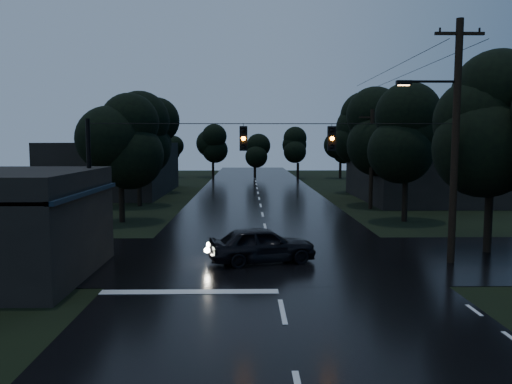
{
  "coord_description": "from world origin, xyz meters",
  "views": [
    {
      "loc": [
        -1.04,
        -9.41,
        5.05
      ],
      "look_at": [
        -0.66,
        12.62,
        2.84
      ],
      "focal_mm": 35.0,
      "sensor_mm": 36.0,
      "label": 1
    }
  ],
  "objects": [
    {
      "name": "utility_pole_main",
      "position": [
        7.41,
        11.0,
        5.26
      ],
      "size": [
        3.5,
        0.3,
        10.0
      ],
      "color": "black",
      "rests_on": "ground"
    },
    {
      "name": "tree_right_b",
      "position": [
        9.6,
        30.0,
        5.99
      ],
      "size": [
        4.48,
        4.48,
        9.44
      ],
      "color": "black",
      "rests_on": "ground"
    },
    {
      "name": "tree_left_a",
      "position": [
        -9.0,
        22.0,
        5.24
      ],
      "size": [
        3.92,
        3.92,
        8.26
      ],
      "color": "black",
      "rests_on": "ground"
    },
    {
      "name": "cross_street",
      "position": [
        0.0,
        12.0,
        0.0
      ],
      "size": [
        60.0,
        9.0,
        0.02
      ],
      "primitive_type": "cube",
      "color": "black",
      "rests_on": "ground"
    },
    {
      "name": "span_signals",
      "position": [
        0.56,
        10.99,
        5.24
      ],
      "size": [
        15.0,
        0.37,
        1.12
      ],
      "color": "black",
      "rests_on": "ground"
    },
    {
      "name": "anchor_pole_left",
      "position": [
        -7.5,
        11.0,
        3.0
      ],
      "size": [
        0.18,
        0.18,
        6.0
      ],
      "primitive_type": "cylinder",
      "color": "black",
      "rests_on": "ground"
    },
    {
      "name": "tree_left_c",
      "position": [
        -10.2,
        40.0,
        5.99
      ],
      "size": [
        4.48,
        4.48,
        9.44
      ],
      "color": "black",
      "rests_on": "ground"
    },
    {
      "name": "tree_right_a",
      "position": [
        9.0,
        22.0,
        5.62
      ],
      "size": [
        4.2,
        4.2,
        8.85
      ],
      "color": "black",
      "rests_on": "ground"
    },
    {
      "name": "main_road",
      "position": [
        0.0,
        30.0,
        0.0
      ],
      "size": [
        12.0,
        120.0,
        0.02
      ],
      "primitive_type": "cube",
      "color": "black",
      "rests_on": "ground"
    },
    {
      "name": "tree_left_b",
      "position": [
        -9.6,
        30.0,
        5.62
      ],
      "size": [
        4.2,
        4.2,
        8.85
      ],
      "color": "black",
      "rests_on": "ground"
    },
    {
      "name": "car",
      "position": [
        -0.43,
        11.22,
        0.77
      ],
      "size": [
        4.8,
        2.87,
        1.53
      ],
      "primitive_type": "imported",
      "rotation": [
        0.0,
        0.0,
        1.82
      ],
      "color": "black",
      "rests_on": "ground"
    },
    {
      "name": "utility_pole_far",
      "position": [
        8.3,
        28.0,
        3.88
      ],
      "size": [
        2.0,
        0.3,
        7.5
      ],
      "color": "black",
      "rests_on": "ground"
    },
    {
      "name": "building_far_right",
      "position": [
        14.0,
        34.0,
        2.2
      ],
      "size": [
        10.0,
        14.0,
        4.4
      ],
      "primitive_type": "cube",
      "color": "black",
      "rests_on": "ground"
    },
    {
      "name": "tree_right_c",
      "position": [
        10.2,
        40.0,
        6.37
      ],
      "size": [
        4.76,
        4.76,
        10.03
      ],
      "color": "black",
      "rests_on": "ground"
    },
    {
      "name": "building_far_left",
      "position": [
        -14.0,
        40.0,
        2.5
      ],
      "size": [
        10.0,
        16.0,
        5.0
      ],
      "primitive_type": "cube",
      "color": "black",
      "rests_on": "ground"
    },
    {
      "name": "tree_corner_near",
      "position": [
        10.0,
        13.0,
        5.99
      ],
      "size": [
        4.48,
        4.48,
        9.44
      ],
      "color": "black",
      "rests_on": "ground"
    }
  ]
}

